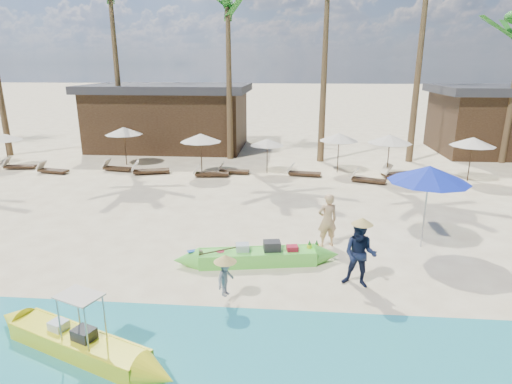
# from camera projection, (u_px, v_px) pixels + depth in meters

# --- Properties ---
(ground) EXTENTS (240.00, 240.00, 0.00)m
(ground) POSITION_uv_depth(u_px,v_px,m) (274.00, 263.00, 12.56)
(ground) COLOR #FCEEBA
(ground) RESTS_ON ground
(green_canoe) EXTENTS (5.40, 1.27, 0.69)m
(green_canoe) POSITION_uv_depth(u_px,v_px,m) (257.00, 256.00, 12.46)
(green_canoe) COLOR #61E245
(green_canoe) RESTS_ON ground
(yellow_canoe) EXTENTS (5.02, 2.25, 1.37)m
(yellow_canoe) POSITION_uv_depth(u_px,v_px,m) (78.00, 343.00, 8.60)
(yellow_canoe) COLOR yellow
(yellow_canoe) RESTS_ON ground
(tourist) EXTENTS (0.73, 0.58, 1.75)m
(tourist) POSITION_uv_depth(u_px,v_px,m) (327.00, 220.00, 13.52)
(tourist) COLOR tan
(tourist) RESTS_ON ground
(vendor_green) EXTENTS (1.04, 0.91, 1.79)m
(vendor_green) POSITION_uv_depth(u_px,v_px,m) (360.00, 254.00, 11.03)
(vendor_green) COLOR #121933
(vendor_green) RESTS_ON ground
(vendor_yellow) EXTENTS (0.57, 0.71, 0.96)m
(vendor_yellow) POSITION_uv_depth(u_px,v_px,m) (226.00, 278.00, 10.34)
(vendor_yellow) COLOR gray
(vendor_yellow) RESTS_ON ground
(blue_umbrella) EXTENTS (2.47, 2.47, 2.65)m
(blue_umbrella) POSITION_uv_depth(u_px,v_px,m) (429.00, 174.00, 13.02)
(blue_umbrella) COLOR #99999E
(blue_umbrella) RESTS_ON ground
(resort_parasol_2) EXTENTS (1.84, 1.84, 1.90)m
(resort_parasol_2) POSITION_uv_depth(u_px,v_px,m) (4.00, 137.00, 23.75)
(resort_parasol_2) COLOR #3B2918
(resort_parasol_2) RESTS_ON ground
(lounger_2_left) EXTENTS (1.78, 0.73, 0.59)m
(lounger_2_left) POSITION_uv_depth(u_px,v_px,m) (18.00, 166.00, 23.73)
(lounger_2_left) COLOR #3B2918
(lounger_2_left) RESTS_ON ground
(resort_parasol_3) EXTENTS (2.11, 2.11, 2.18)m
(resort_parasol_3) POSITION_uv_depth(u_px,v_px,m) (124.00, 131.00, 24.27)
(resort_parasol_3) COLOR #3B2918
(resort_parasol_3) RESTS_ON ground
(lounger_3_left) EXTENTS (1.78, 0.82, 0.58)m
(lounger_3_left) POSITION_uv_depth(u_px,v_px,m) (51.00, 170.00, 22.84)
(lounger_3_left) COLOR #3B2918
(lounger_3_left) RESTS_ON ground
(lounger_3_right) EXTENTS (1.76, 0.81, 0.57)m
(lounger_3_right) POSITION_uv_depth(u_px,v_px,m) (116.00, 167.00, 23.33)
(lounger_3_right) COLOR #3B2918
(lounger_3_right) RESTS_ON ground
(resort_parasol_4) EXTENTS (2.12, 2.12, 2.19)m
(resort_parasol_4) POSITION_uv_depth(u_px,v_px,m) (201.00, 138.00, 21.96)
(resort_parasol_4) COLOR #3B2918
(resort_parasol_4) RESTS_ON ground
(lounger_4_left) EXTENTS (2.06, 1.15, 0.67)m
(lounger_4_left) POSITION_uv_depth(u_px,v_px,m) (149.00, 170.00, 22.64)
(lounger_4_left) COLOR #3B2918
(lounger_4_left) RESTS_ON ground
(lounger_4_right) EXTENTS (1.85, 0.71, 0.62)m
(lounger_4_right) POSITION_uv_depth(u_px,v_px,m) (209.00, 173.00, 22.10)
(lounger_4_right) COLOR #3B2918
(lounger_4_right) RESTS_ON ground
(resort_parasol_5) EXTENTS (1.80, 1.80, 1.86)m
(resort_parasol_5) POSITION_uv_depth(u_px,v_px,m) (267.00, 142.00, 22.42)
(resort_parasol_5) COLOR #3B2918
(resort_parasol_5) RESTS_ON ground
(lounger_5_left) EXTENTS (1.68, 0.57, 0.57)m
(lounger_5_left) POSITION_uv_depth(u_px,v_px,m) (232.00, 170.00, 22.71)
(lounger_5_left) COLOR #3B2918
(lounger_5_left) RESTS_ON ground
(resort_parasol_6) EXTENTS (2.06, 2.06, 2.13)m
(resort_parasol_6) POSITION_uv_depth(u_px,v_px,m) (339.00, 137.00, 22.52)
(resort_parasol_6) COLOR #3B2918
(resort_parasol_6) RESTS_ON ground
(lounger_6_left) EXTENTS (1.80, 0.79, 0.59)m
(lounger_6_left) POSITION_uv_depth(u_px,v_px,m) (302.00, 172.00, 22.26)
(lounger_6_left) COLOR #3B2918
(lounger_6_left) RESTS_ON ground
(lounger_6_right) EXTENTS (1.80, 1.06, 0.58)m
(lounger_6_right) POSITION_uv_depth(u_px,v_px,m) (366.00, 179.00, 21.02)
(lounger_6_right) COLOR #3B2918
(lounger_6_right) RESTS_ON ground
(resort_parasol_7) EXTENTS (2.19, 2.19, 2.26)m
(resort_parasol_7) POSITION_uv_depth(u_px,v_px,m) (390.00, 139.00, 21.26)
(resort_parasol_7) COLOR #3B2918
(resort_parasol_7) RESTS_ON ground
(lounger_7_left) EXTENTS (2.08, 1.16, 0.67)m
(lounger_7_left) POSITION_uv_depth(u_px,v_px,m) (398.00, 173.00, 21.96)
(lounger_7_left) COLOR #3B2918
(lounger_7_left) RESTS_ON ground
(lounger_7_right) EXTENTS (1.75, 0.75, 0.57)m
(lounger_7_right) POSITION_uv_depth(u_px,v_px,m) (434.00, 179.00, 20.89)
(lounger_7_right) COLOR #3B2918
(lounger_7_right) RESTS_ON ground
(resort_parasol_8) EXTENTS (2.13, 2.13, 2.20)m
(resort_parasol_8) POSITION_uv_depth(u_px,v_px,m) (473.00, 142.00, 20.82)
(resort_parasol_8) COLOR #3B2918
(resort_parasol_8) RESTS_ON ground
(lounger_8_left) EXTENTS (1.78, 0.60, 0.60)m
(lounger_8_left) POSITION_uv_depth(u_px,v_px,m) (436.00, 178.00, 21.18)
(lounger_8_left) COLOR #3B2918
(lounger_8_left) RESTS_ON ground
(palm_2) EXTENTS (2.08, 2.08, 11.33)m
(palm_2) POSITION_uv_depth(u_px,v_px,m) (110.00, 1.00, 25.16)
(palm_2) COLOR brown
(palm_2) RESTS_ON ground
(palm_3) EXTENTS (2.08, 2.08, 10.52)m
(palm_3) POSITION_uv_depth(u_px,v_px,m) (228.00, 9.00, 23.99)
(palm_3) COLOR brown
(palm_3) RESTS_ON ground
(pavilion_west) EXTENTS (10.80, 6.60, 4.30)m
(pavilion_west) POSITION_uv_depth(u_px,v_px,m) (169.00, 116.00, 29.28)
(pavilion_west) COLOR #3B2918
(pavilion_west) RESTS_ON ground
(pavilion_east) EXTENTS (8.80, 6.60, 4.30)m
(pavilion_east) POSITION_uv_depth(u_px,v_px,m) (504.00, 119.00, 27.48)
(pavilion_east) COLOR #3B2918
(pavilion_east) RESTS_ON ground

